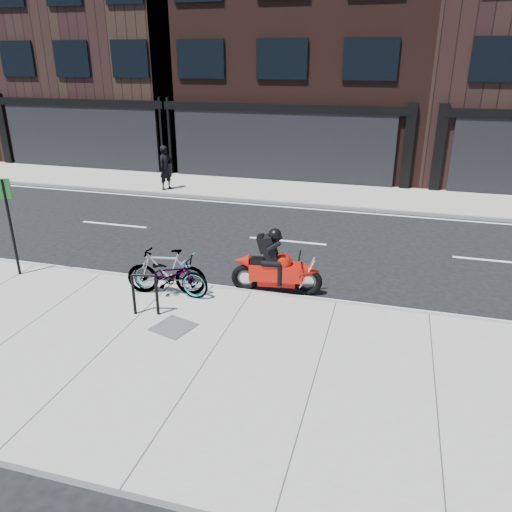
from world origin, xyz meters
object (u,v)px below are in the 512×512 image
(motorcycle, at_px, (280,267))
(utility_grate, at_px, (173,327))
(bike_rack, at_px, (145,291))
(sign_post, at_px, (9,219))
(bicycle_front, at_px, (170,275))
(pedestrian, at_px, (166,168))
(bicycle_rear, at_px, (166,272))

(motorcycle, bearing_deg, utility_grate, -132.10)
(bike_rack, distance_m, sign_post, 4.35)
(bike_rack, relative_size, motorcycle, 0.43)
(bicycle_front, xyz_separation_m, pedestrian, (-4.37, 9.10, 0.41))
(bicycle_rear, height_order, pedestrian, pedestrian)
(motorcycle, relative_size, sign_post, 0.88)
(pedestrian, relative_size, sign_post, 0.73)
(utility_grate, bearing_deg, bicycle_rear, 119.22)
(bicycle_rear, relative_size, pedestrian, 1.03)
(utility_grate, bearing_deg, sign_post, 163.80)
(bicycle_rear, height_order, motorcycle, motorcycle)
(bicycle_rear, xyz_separation_m, motorcycle, (2.47, 1.01, -0.02))
(bicycle_front, distance_m, motorcycle, 2.59)
(bike_rack, bearing_deg, pedestrian, 112.90)
(pedestrian, bearing_deg, bicycle_rear, -131.62)
(pedestrian, height_order, sign_post, sign_post)
(utility_grate, distance_m, sign_post, 5.32)
(bike_rack, distance_m, utility_grate, 1.03)
(sign_post, bearing_deg, pedestrian, 73.84)
(bicycle_front, distance_m, bicycle_rear, 0.11)
(motorcycle, xyz_separation_m, utility_grate, (-1.68, -2.43, -0.53))
(bicycle_front, distance_m, sign_post, 4.32)
(bicycle_front, height_order, pedestrian, pedestrian)
(motorcycle, distance_m, utility_grate, 3.00)
(bicycle_front, height_order, utility_grate, bicycle_front)
(bicycle_front, relative_size, motorcycle, 0.86)
(motorcycle, distance_m, pedestrian, 10.54)
(bike_rack, relative_size, bicycle_rear, 0.51)
(bike_rack, relative_size, bicycle_front, 0.50)
(bicycle_front, distance_m, utility_grate, 1.65)
(bike_rack, xyz_separation_m, utility_grate, (0.79, -0.37, -0.55))
(bike_rack, bearing_deg, bicycle_rear, 90.04)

